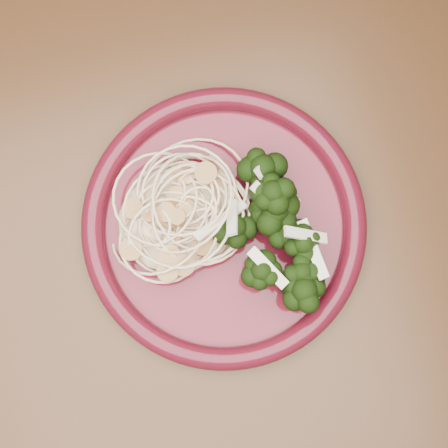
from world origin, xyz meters
TOP-DOWN VIEW (x-y plane):
  - dining_table at (0.00, 0.00)m, footprint 1.20×0.80m
  - dinner_plate at (-0.02, 0.08)m, footprint 0.38×0.38m
  - spaghetti_pile at (-0.07, 0.10)m, footprint 0.16×0.15m
  - scallop_cluster at (-0.07, 0.10)m, footprint 0.15×0.15m
  - broccoli_pile at (0.03, 0.06)m, footprint 0.14×0.17m
  - onion_garnish at (0.03, 0.06)m, footprint 0.10×0.11m

SIDE VIEW (x-z plane):
  - dining_table at x=0.00m, z-range 0.28..1.03m
  - dinner_plate at x=-0.02m, z-range 0.75..0.77m
  - spaghetti_pile at x=-0.07m, z-range 0.76..0.79m
  - broccoli_pile at x=0.03m, z-range 0.76..0.81m
  - scallop_cluster at x=-0.07m, z-range 0.79..0.82m
  - onion_garnish at x=0.03m, z-range 0.79..0.84m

